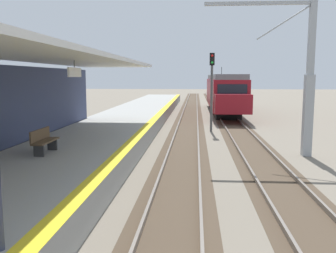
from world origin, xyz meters
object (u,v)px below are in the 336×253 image
(approaching_train, at_px, (224,91))
(catenary_pylon_far_side, at_px, (303,78))
(platform_bench, at_px, (44,140))
(rail_signal_post, at_px, (212,84))

(approaching_train, xyz_separation_m, catenary_pylon_far_side, (1.99, -20.61, 1.43))
(platform_bench, bearing_deg, rail_signal_post, 61.17)
(approaching_train, distance_m, rail_signal_post, 13.43)
(rail_signal_post, bearing_deg, platform_bench, -118.83)
(catenary_pylon_far_side, distance_m, platform_bench, 11.47)
(approaching_train, distance_m, catenary_pylon_far_side, 20.75)
(rail_signal_post, relative_size, platform_bench, 3.25)
(rail_signal_post, distance_m, catenary_pylon_far_side, 8.27)
(approaching_train, relative_size, catenary_pylon_far_side, 2.61)
(rail_signal_post, height_order, catenary_pylon_far_side, catenary_pylon_far_side)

